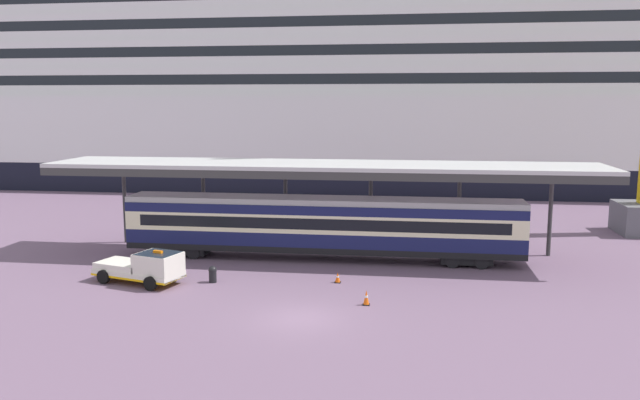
{
  "coord_description": "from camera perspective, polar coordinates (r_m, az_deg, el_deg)",
  "views": [
    {
      "loc": [
        4.99,
        -28.63,
        10.2
      ],
      "look_at": [
        -0.16,
        8.19,
        4.5
      ],
      "focal_mm": 35.53,
      "sensor_mm": 36.0,
      "label": 1
    }
  ],
  "objects": [
    {
      "name": "ground_plane",
      "position": [
        30.8,
        -1.84,
        -10.63
      ],
      "size": [
        400.0,
        400.0,
        0.0
      ],
      "primitive_type": "plane",
      "color": "#6B536B"
    },
    {
      "name": "cruise_ship",
      "position": [
        81.46,
        14.2,
        11.44
      ],
      "size": [
        160.57,
        25.15,
        42.89
      ],
      "color": "black",
      "rests_on": "ground"
    },
    {
      "name": "platform_canopy",
      "position": [
        41.37,
        0.23,
        2.93
      ],
      "size": [
        36.1,
        6.05,
        6.32
      ],
      "color": "#BEBEBE",
      "rests_on": "ground"
    },
    {
      "name": "train_carriage",
      "position": [
        41.46,
        0.15,
        -2.25
      ],
      "size": [
        25.83,
        2.81,
        4.11
      ],
      "color": "black",
      "rests_on": "ground"
    },
    {
      "name": "service_truck",
      "position": [
        37.55,
        -15.46,
        -5.8
      ],
      "size": [
        5.56,
        3.38,
        2.02
      ],
      "color": "silver",
      "rests_on": "ground"
    },
    {
      "name": "traffic_cone_near",
      "position": [
        32.71,
        4.19,
        -8.76
      ],
      "size": [
        0.36,
        0.36,
        0.78
      ],
      "color": "black",
      "rests_on": "ground"
    },
    {
      "name": "traffic_cone_mid",
      "position": [
        36.58,
        1.6,
        -6.99
      ],
      "size": [
        0.36,
        0.36,
        0.6
      ],
      "color": "black",
      "rests_on": "ground"
    },
    {
      "name": "quay_bollard",
      "position": [
        37.07,
        -9.64,
        -6.55
      ],
      "size": [
        0.48,
        0.48,
        0.96
      ],
      "color": "black",
      "rests_on": "ground"
    }
  ]
}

